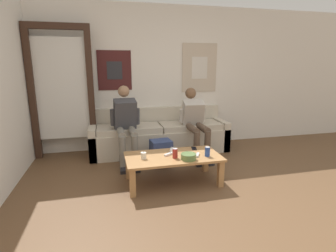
# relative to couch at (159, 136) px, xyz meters

# --- Properties ---
(ground_plane) EXTENTS (18.00, 18.00, 0.00)m
(ground_plane) POSITION_rel_couch_xyz_m (0.19, -2.25, -0.28)
(ground_plane) COLOR brown
(wall_back) EXTENTS (10.00, 0.07, 2.55)m
(wall_back) POSITION_rel_couch_xyz_m (0.19, 0.36, 1.00)
(wall_back) COLOR white
(wall_back) RESTS_ON ground_plane
(door_frame) EXTENTS (1.00, 0.10, 2.15)m
(door_frame) POSITION_rel_couch_xyz_m (-1.58, 0.14, 0.92)
(door_frame) COLOR #382319
(door_frame) RESTS_ON ground_plane
(couch) EXTENTS (2.41, 0.70, 0.76)m
(couch) POSITION_rel_couch_xyz_m (0.00, 0.00, 0.00)
(couch) COLOR beige
(couch) RESTS_ON ground_plane
(coffee_table) EXTENTS (1.23, 0.63, 0.37)m
(coffee_table) POSITION_rel_couch_xyz_m (-0.10, -1.31, 0.04)
(coffee_table) COLOR #B27F4C
(coffee_table) RESTS_ON ground_plane
(person_seated_adult) EXTENTS (0.47, 0.84, 1.20)m
(person_seated_adult) POSITION_rel_couch_xyz_m (-0.61, -0.36, 0.37)
(person_seated_adult) COLOR gray
(person_seated_adult) RESTS_ON ground_plane
(person_seated_teen) EXTENTS (0.47, 0.90, 1.13)m
(person_seated_teen) POSITION_rel_couch_xyz_m (0.53, -0.35, 0.34)
(person_seated_teen) COLOR brown
(person_seated_teen) RESTS_ON ground_plane
(backpack) EXTENTS (0.33, 0.32, 0.40)m
(backpack) POSITION_rel_couch_xyz_m (-0.12, -0.70, -0.09)
(backpack) COLOR navy
(backpack) RESTS_ON ground_plane
(ceramic_bowl) EXTENTS (0.19, 0.19, 0.08)m
(ceramic_bowl) POSITION_rel_couch_xyz_m (0.06, -1.49, 0.14)
(ceramic_bowl) COLOR #607F47
(ceramic_bowl) RESTS_ON coffee_table
(pillar_candle) EXTENTS (0.07, 0.07, 0.09)m
(pillar_candle) POSITION_rel_couch_xyz_m (-0.48, -1.34, 0.14)
(pillar_candle) COLOR silver
(pillar_candle) RESTS_ON coffee_table
(drink_can_blue) EXTENTS (0.07, 0.07, 0.12)m
(drink_can_blue) POSITION_rel_couch_xyz_m (0.33, -1.44, 0.16)
(drink_can_blue) COLOR #28479E
(drink_can_blue) RESTS_ON coffee_table
(drink_can_red) EXTENTS (0.07, 0.07, 0.12)m
(drink_can_red) POSITION_rel_couch_xyz_m (-0.09, -1.40, 0.16)
(drink_can_red) COLOR maroon
(drink_can_red) RESTS_ON coffee_table
(game_controller_near_left) EXTENTS (0.08, 0.15, 0.03)m
(game_controller_near_left) POSITION_rel_couch_xyz_m (-0.06, -1.10, 0.11)
(game_controller_near_left) COLOR white
(game_controller_near_left) RESTS_ON coffee_table
(game_controller_near_right) EXTENTS (0.14, 0.11, 0.03)m
(game_controller_near_right) POSITION_rel_couch_xyz_m (-0.15, -1.28, 0.11)
(game_controller_near_right) COLOR white
(game_controller_near_right) RESTS_ON coffee_table
(game_controller_far_center) EXTENTS (0.09, 0.14, 0.03)m
(game_controller_far_center) POSITION_rel_couch_xyz_m (0.21, -1.39, 0.11)
(game_controller_far_center) COLOR white
(game_controller_far_center) RESTS_ON coffee_table
(cell_phone) EXTENTS (0.09, 0.15, 0.01)m
(cell_phone) POSITION_rel_couch_xyz_m (0.26, -1.11, 0.10)
(cell_phone) COLOR black
(cell_phone) RESTS_ON coffee_table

